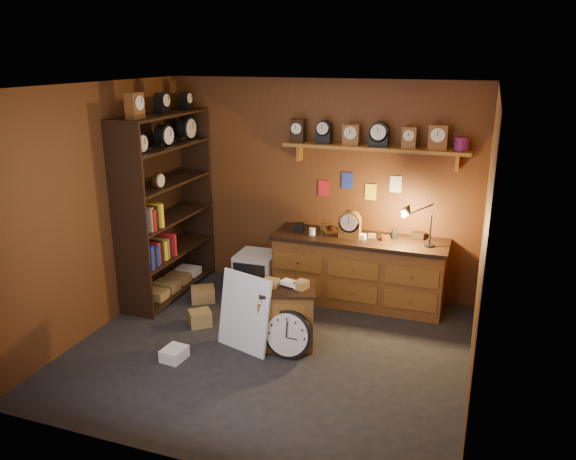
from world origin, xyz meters
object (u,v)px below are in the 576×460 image
(workbench, at_px, (358,267))
(low_cabinet, at_px, (288,313))
(shelving_unit, at_px, (163,198))
(big_round_clock, at_px, (288,334))

(workbench, relative_size, low_cabinet, 2.86)
(shelving_unit, xyz_separation_m, workbench, (2.40, 0.49, -0.78))
(shelving_unit, bearing_deg, big_round_clock, -27.26)
(workbench, bearing_deg, big_round_clock, -103.92)
(workbench, xyz_separation_m, big_round_clock, (-0.38, -1.53, -0.22))
(shelving_unit, xyz_separation_m, big_round_clock, (2.02, -1.04, -1.01))
(shelving_unit, relative_size, workbench, 1.22)
(workbench, bearing_deg, low_cabinet, -110.05)
(shelving_unit, xyz_separation_m, low_cabinet, (1.93, -0.79, -0.89))
(shelving_unit, distance_m, workbench, 2.57)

